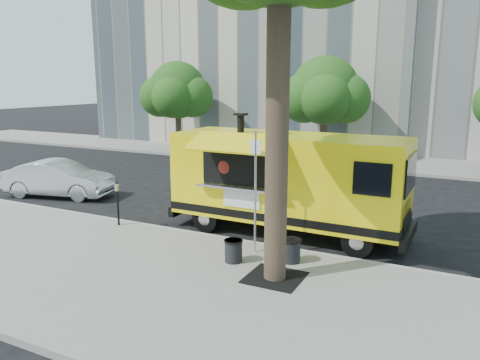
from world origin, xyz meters
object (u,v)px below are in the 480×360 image
object	(u,v)px
parking_meter	(117,198)
trash_bin_left	(233,250)
far_tree_a	(177,90)
sedan	(59,179)
far_tree_b	(325,91)
sign_post	(255,186)
trash_bin_right	(291,250)
food_truck	(286,180)

from	to	relation	value
parking_meter	trash_bin_left	world-z (taller)	parking_meter
far_tree_a	sedan	distance (m)	12.06
far_tree_a	far_tree_b	xyz separation A→B (m)	(9.00, 0.40, 0.06)
sign_post	trash_bin_left	size ratio (longest dim) A/B	5.58
trash_bin_left	trash_bin_right	distance (m)	1.36
sedan	trash_bin_left	distance (m)	9.72
far_tree_a	trash_bin_left	xyz separation A→B (m)	(11.37, -14.68, -3.34)
trash_bin_right	trash_bin_left	bearing A→B (deg)	-153.91
sign_post	sedan	distance (m)	9.72
far_tree_a	parking_meter	distance (m)	15.59
far_tree_b	sign_post	size ratio (longest dim) A/B	1.83
far_tree_a	trash_bin_left	distance (m)	18.86
trash_bin_right	sign_post	bearing A→B (deg)	167.85
trash_bin_left	trash_bin_right	bearing A→B (deg)	26.09
parking_meter	trash_bin_right	distance (m)	5.64
far_tree_a	sign_post	size ratio (longest dim) A/B	1.79
far_tree_a	trash_bin_right	bearing A→B (deg)	-48.18
food_truck	far_tree_b	bearing A→B (deg)	102.50
sedan	trash_bin_right	xyz separation A→B (m)	(10.39, -2.63, -0.24)
sedan	trash_bin_right	distance (m)	10.72
food_truck	sedan	xyz separation A→B (m)	(-9.34, 0.28, -0.91)
far_tree_a	food_truck	xyz separation A→B (m)	(11.55, -11.73, -2.18)
parking_meter	sedan	bearing A→B (deg)	155.31
far_tree_b	sedan	xyz separation A→B (m)	(-6.79, -11.85, -3.14)
sign_post	sedan	bearing A→B (deg)	165.58
far_tree_b	trash_bin_left	xyz separation A→B (m)	(2.37, -15.08, -3.39)
food_truck	trash_bin_left	xyz separation A→B (m)	(-0.18, -2.95, -1.16)
sign_post	trash_bin_left	world-z (taller)	sign_post
far_tree_a	trash_bin_right	xyz separation A→B (m)	(12.60, -14.08, -3.33)
far_tree_a	sedan	size ratio (longest dim) A/B	1.28
far_tree_a	sign_post	distance (m)	18.14
food_truck	trash_bin_left	distance (m)	3.17
sedan	trash_bin_left	bearing A→B (deg)	-123.09
trash_bin_right	sedan	bearing A→B (deg)	165.80
parking_meter	trash_bin_right	bearing A→B (deg)	-4.34
far_tree_b	parking_meter	world-z (taller)	far_tree_b
trash_bin_left	sign_post	bearing A→B (deg)	77.68
food_truck	trash_bin_right	size ratio (longest dim) A/B	12.36
parking_meter	trash_bin_right	size ratio (longest dim) A/B	2.39
far_tree_b	parking_meter	bearing A→B (deg)	-98.10
sedan	far_tree_a	bearing A→B (deg)	-2.76
parking_meter	food_truck	bearing A→B (deg)	22.88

